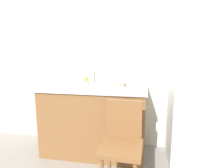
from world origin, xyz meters
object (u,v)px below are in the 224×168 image
Objects in this scene: terracotta_bowl at (120,85)px; cup_white at (85,85)px; chair at (122,142)px; cup_orange at (86,81)px; refrigerator at (194,113)px; dish_tray at (60,84)px.

terracotta_bowl is 1.80× the size of cup_white.
cup_orange is at bearing 130.49° from chair.
refrigerator is 1.42× the size of chair.
dish_tray is at bearing 150.29° from chair.
dish_tray is at bearing -145.12° from cup_orange.
terracotta_bowl is at bearing 101.58° from chair.
chair is 0.83m from terracotta_bowl.
chair is at bearing -31.90° from dish_tray.
chair is at bearing -42.42° from cup_white.
chair is 10.56× the size of cup_white.
cup_orange is at bearing 34.88° from dish_tray.
refrigerator is at bearing 2.23° from dish_tray.
cup_orange reaches higher than cup_white.
dish_tray is 2.90× the size of cup_orange.
cup_white reaches higher than chair.
cup_white is (-0.42, -0.21, 0.02)m from terracotta_bowl.
cup_white is (-0.53, 0.48, 0.46)m from chair.
refrigerator reaches higher than cup_white.
refrigerator is at bearing -4.18° from terracotta_bowl.
refrigerator reaches higher than terracotta_bowl.
refrigerator is 13.10× the size of cup_orange.
cup_white is at bearing 139.77° from chair.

